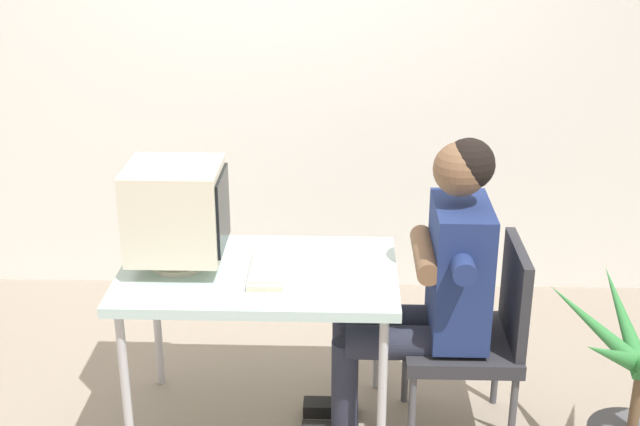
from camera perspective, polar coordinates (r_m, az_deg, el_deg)
ground_plane at (r=3.84m, az=-3.83°, el=-13.64°), size 12.00×12.00×0.00m
wall_back at (r=4.57m, az=1.21°, el=12.65°), size 8.00×0.10×3.00m
desk at (r=3.50m, az=-4.11°, el=-4.62°), size 1.12×0.70×0.73m
crt_monitor at (r=3.44m, az=-9.52°, el=0.13°), size 0.38×0.34×0.43m
keyboard at (r=3.49m, az=-3.44°, el=-3.35°), size 0.15×0.47×0.03m
office_chair at (r=3.59m, az=10.37°, el=-7.70°), size 0.46×0.46×0.85m
person_seated at (r=3.46m, az=7.43°, el=-4.45°), size 0.74×0.59×1.29m
potted_plant at (r=3.46m, az=20.24°, el=-12.27°), size 0.68×0.78×0.89m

